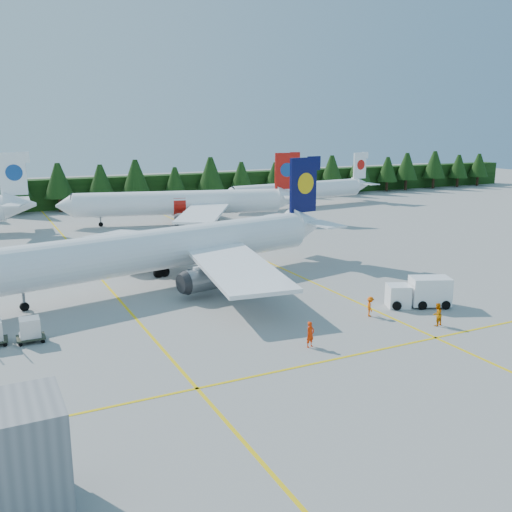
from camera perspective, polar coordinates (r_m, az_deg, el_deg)
name	(u,v)px	position (r m, az deg, el deg)	size (l,w,h in m)	color
ground	(329,326)	(48.27, 7.35, -6.97)	(320.00, 320.00, 0.00)	gray
taxi_stripe_a	(108,287)	(60.97, -14.55, -3.05)	(0.25, 120.00, 0.01)	yellow
taxi_stripe_b	(278,267)	(67.65, 2.23, -1.07)	(0.25, 120.00, 0.01)	yellow
taxi_stripe_cross	(374,351)	(43.76, 11.74, -9.27)	(80.00, 0.25, 0.01)	yellow
treeline_hedge	(111,191)	(123.03, -14.33, 6.28)	(220.00, 4.00, 6.00)	black
airliner_navy	(154,251)	(59.45, -10.18, 0.52)	(42.80, 34.88, 12.57)	white
airliner_red	(175,203)	(97.62, -8.10, 5.25)	(39.72, 32.27, 11.77)	white
airliner_far_right	(294,191)	(117.20, 3.80, 6.51)	(36.54, 7.34, 10.64)	white
service_truck	(419,292)	(54.68, 15.95, -3.49)	(6.04, 4.15, 2.75)	silver
uld_pair	(11,330)	(47.67, -23.28, -6.83)	(4.76, 2.19, 1.61)	#333829
crew_a	(310,334)	(43.43, 5.45, -7.81)	(0.73, 0.48, 2.00)	#FE3305
crew_b	(437,314)	(50.03, 17.66, -5.59)	(0.95, 0.74, 1.96)	orange
crew_c	(370,307)	(50.98, 11.35, -4.98)	(0.73, 0.50, 1.78)	#FF5805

